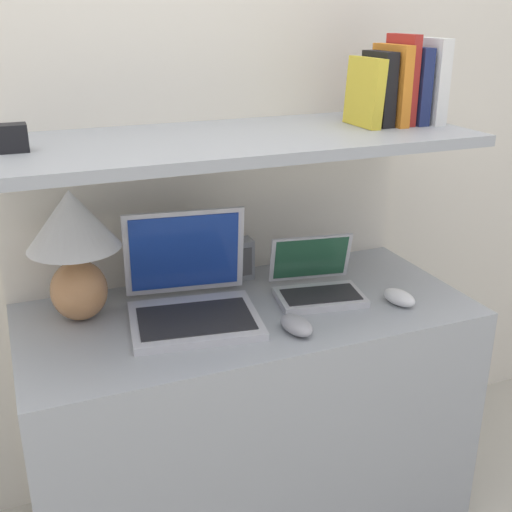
% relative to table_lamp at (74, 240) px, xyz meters
% --- Properties ---
extents(wall_back, '(6.00, 0.05, 2.40)m').
position_rel_table_lamp_xyz_m(wall_back, '(0.42, 0.23, 0.27)').
color(wall_back, silver).
rests_on(wall_back, ground_plane).
extents(desk, '(1.21, 0.55, 0.71)m').
position_rel_table_lamp_xyz_m(desk, '(0.42, -0.12, -0.57)').
color(desk, '#999EA3').
rests_on(desk, ground_plane).
extents(back_riser, '(1.21, 0.04, 1.14)m').
position_rel_table_lamp_xyz_m(back_riser, '(0.42, 0.18, -0.36)').
color(back_riser, silver).
rests_on(back_riser, ground_plane).
extents(shelf, '(1.21, 0.50, 0.03)m').
position_rel_table_lamp_xyz_m(shelf, '(0.42, -0.05, 0.23)').
color(shelf, '#999EA3').
rests_on(shelf, back_riser).
extents(table_lamp, '(0.23, 0.23, 0.35)m').
position_rel_table_lamp_xyz_m(table_lamp, '(0.00, 0.00, 0.00)').
color(table_lamp, '#B27A4C').
rests_on(table_lamp, desk).
extents(laptop_large, '(0.37, 0.36, 0.26)m').
position_rel_table_lamp_xyz_m(laptop_large, '(0.27, -0.10, -0.16)').
color(laptop_large, silver).
rests_on(laptop_large, desk).
extents(laptop_small, '(0.27, 0.24, 0.16)m').
position_rel_table_lamp_xyz_m(laptop_small, '(0.63, -0.11, -0.18)').
color(laptop_small, silver).
rests_on(laptop_small, desk).
extents(computer_mouse, '(0.08, 0.12, 0.04)m').
position_rel_table_lamp_xyz_m(computer_mouse, '(0.49, -0.29, -0.19)').
color(computer_mouse, '#99999E').
rests_on(computer_mouse, desk).
extents(second_mouse, '(0.08, 0.11, 0.04)m').
position_rel_table_lamp_xyz_m(second_mouse, '(0.82, -0.25, -0.19)').
color(second_mouse, white).
rests_on(second_mouse, desk).
extents(router_box, '(0.10, 0.06, 0.12)m').
position_rel_table_lamp_xyz_m(router_box, '(0.47, 0.09, -0.15)').
color(router_box, gray).
rests_on(router_box, desk).
extents(book_white, '(0.04, 0.18, 0.23)m').
position_rel_table_lamp_xyz_m(book_white, '(0.98, -0.05, 0.36)').
color(book_white, silver).
rests_on(book_white, shelf).
extents(book_navy, '(0.03, 0.15, 0.20)m').
position_rel_table_lamp_xyz_m(book_navy, '(0.94, -0.05, 0.34)').
color(book_navy, navy).
rests_on(book_navy, shelf).
extents(book_red, '(0.03, 0.13, 0.24)m').
position_rel_table_lamp_xyz_m(book_red, '(0.90, -0.05, 0.36)').
color(book_red, '#A82823').
rests_on(book_red, shelf).
extents(book_orange, '(0.03, 0.16, 0.21)m').
position_rel_table_lamp_xyz_m(book_orange, '(0.87, -0.05, 0.35)').
color(book_orange, orange).
rests_on(book_orange, shelf).
extents(book_black, '(0.04, 0.13, 0.19)m').
position_rel_table_lamp_xyz_m(book_black, '(0.83, -0.05, 0.34)').
color(book_black, black).
rests_on(book_black, shelf).
extents(book_yellow, '(0.04, 0.15, 0.18)m').
position_rel_table_lamp_xyz_m(book_yellow, '(0.79, -0.05, 0.33)').
color(book_yellow, gold).
rests_on(book_yellow, shelf).
extents(shelf_gadget, '(0.06, 0.05, 0.06)m').
position_rel_table_lamp_xyz_m(shelf_gadget, '(-0.11, -0.05, 0.27)').
color(shelf_gadget, black).
rests_on(shelf_gadget, shelf).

